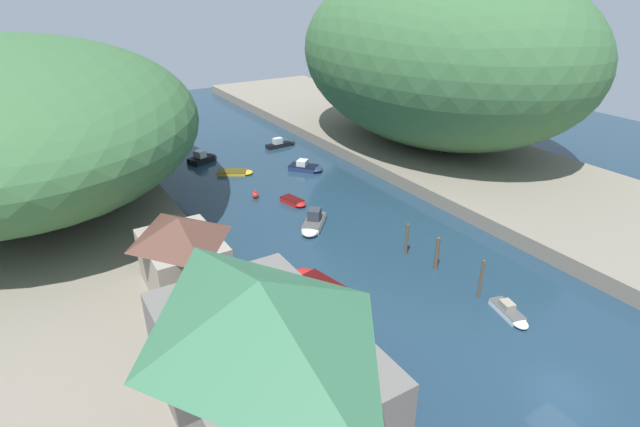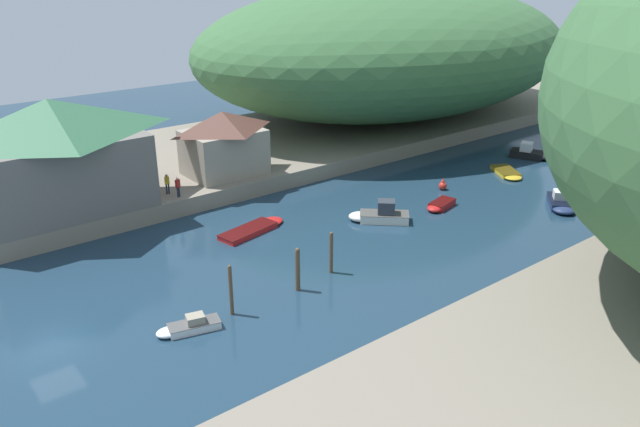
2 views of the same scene
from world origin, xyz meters
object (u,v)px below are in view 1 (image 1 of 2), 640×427
Objects in this scene: person_on_quay at (257,305)px; boat_cabin_cruiser at (510,313)px; boat_near_quay at (294,202)px; boat_white_cruiser at (306,167)px; boat_red_skiff at (321,283)px; boat_mid_channel at (203,158)px; boat_small_dinghy at (281,144)px; channel_buoy_near at (255,194)px; boathouse_shed at (183,252)px; boat_navy_launch at (236,172)px; waterfront_building at (263,354)px; boat_far_right_bank at (313,223)px; person_by_boathouse at (242,314)px.

boat_cabin_cruiser is at bearing -134.02° from person_on_quay.
boat_white_cruiser is at bearing -140.44° from boat_near_quay.
boat_white_cruiser reaches higher than boat_red_skiff.
boat_mid_channel is 0.95× the size of boat_small_dinghy.
boat_cabin_cruiser is 29.47m from channel_buoy_near.
person_on_quay is (2.88, -5.99, -1.93)m from boathouse_shed.
boat_white_cruiser is (7.96, -3.47, 0.21)m from boat_navy_launch.
boat_mid_channel is 1.18× the size of boat_cabin_cruiser.
waterfront_building reaches higher than boat_far_right_bank.
boat_cabin_cruiser is at bearing -8.68° from boat_small_dinghy.
person_by_boathouse is (-10.69, -21.54, 2.00)m from channel_buoy_near.
boat_small_dinghy is (13.57, 32.98, 0.21)m from boat_red_skiff.
boat_cabin_cruiser is at bearing -35.36° from boathouse_shed.
boat_white_cruiser is at bearing 20.93° from boat_mid_channel.
boat_small_dinghy is at bearing -10.69° from person_by_boathouse.
boat_small_dinghy is 42.22m from person_by_boathouse.
person_by_boathouse is at bearing -7.92° from boat_cabin_cruiser.
boat_red_skiff is 15.68m from boat_near_quay.
boat_red_skiff is 1.31× the size of boat_small_dinghy.
waterfront_building is at bearing 45.39° from boat_near_quay.
boathouse_shed reaches higher than boat_near_quay.
boat_near_quay is 19.99m from boat_small_dinghy.
boat_near_quay is at bearing -17.24° from person_by_boathouse.
channel_buoy_near is (-9.09, -4.54, 0.02)m from boat_white_cruiser.
person_on_quay is (-18.59, -25.72, 2.01)m from boat_white_cruiser.
person_on_quay is (-10.63, -29.19, 2.22)m from boat_navy_launch.
boat_far_right_bank is 25.88m from boat_small_dinghy.
boat_navy_launch is (13.51, 23.20, -4.15)m from boathouse_shed.
boat_navy_launch is at bearing -1.87° from person_by_boathouse.
waterfront_building is 2.20× the size of boat_red_skiff.
boat_small_dinghy reaches higher than boat_cabin_cruiser.
channel_buoy_near is at bearing 69.70° from boat_red_skiff.
boat_mid_channel is 4.03× the size of channel_buoy_near.
channel_buoy_near is at bearing -43.20° from person_on_quay.
person_by_boathouse is (2.03, 7.74, -3.44)m from waterfront_building.
boat_white_cruiser is 15.85m from boat_far_right_bank.
boat_white_cruiser is at bearing 26.55° from channel_buoy_near.
boat_navy_launch is 2.72× the size of person_on_quay.
boat_far_right_bank is 0.99× the size of boat_small_dinghy.
waterfront_building is at bearing 16.20° from boat_cabin_cruiser.
boathouse_shed is 10.90m from boat_red_skiff.
boat_navy_launch is at bearing 69.89° from boat_red_skiff.
person_on_quay is (-9.50, -21.18, 2.00)m from channel_buoy_near.
boat_mid_channel is 2.63× the size of person_on_quay.
boat_far_right_bank is 4.19× the size of channel_buoy_near.
boat_navy_launch is 1.00× the size of boat_far_right_bank.
boat_white_cruiser is (21.47, 19.73, -3.94)m from boathouse_shed.
waterfront_building is at bearing -174.77° from person_by_boathouse.
boat_small_dinghy is at bearing 155.75° from boat_navy_launch.
waterfront_building is 32.39m from channel_buoy_near.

